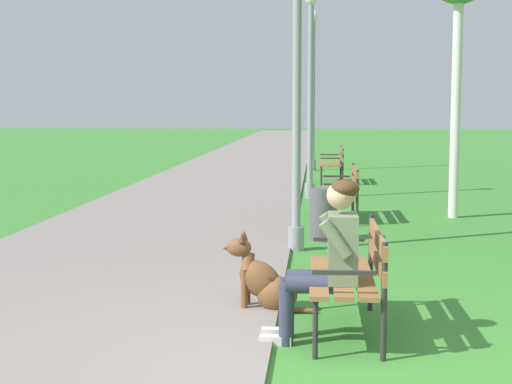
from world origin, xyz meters
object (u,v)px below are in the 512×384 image
at_px(dog_brown, 265,282).
at_px(lamp_post_mid, 310,91).
at_px(person_seated_on_near_bench, 328,254).
at_px(lamp_post_near, 297,87).
at_px(park_bench_far, 334,161).
at_px(park_bench_mid, 344,188).
at_px(park_bench_near, 354,269).
at_px(lamp_post_far, 313,88).
at_px(litter_bin, 324,214).

xyz_separation_m(dog_brown, lamp_post_mid, (0.30, 8.58, 1.84)).
relative_size(person_seated_on_near_bench, lamp_post_near, 0.32).
relative_size(park_bench_far, dog_brown, 1.80).
height_order(park_bench_mid, park_bench_far, same).
height_order(park_bench_near, park_bench_mid, same).
height_order(lamp_post_near, lamp_post_far, lamp_post_far).
height_order(park_bench_far, lamp_post_mid, lamp_post_mid).
height_order(dog_brown, lamp_post_near, lamp_post_near).
height_order(park_bench_near, park_bench_far, same).
bearing_deg(litter_bin, lamp_post_far, 91.09).
xyz_separation_m(lamp_post_near, lamp_post_mid, (0.11, 5.62, 0.07)).
distance_m(park_bench_near, litter_bin, 4.33).
xyz_separation_m(dog_brown, lamp_post_far, (0.31, 15.43, 2.06)).
xyz_separation_m(park_bench_near, lamp_post_mid, (-0.43, 9.16, 1.58)).
distance_m(person_seated_on_near_bench, lamp_post_near, 4.07).
distance_m(dog_brown, lamp_post_mid, 8.78).
distance_m(park_bench_near, person_seated_on_near_bench, 0.39).
distance_m(park_bench_mid, lamp_post_far, 9.88).
distance_m(lamp_post_far, litter_bin, 11.86).
bearing_deg(lamp_post_mid, lamp_post_near, -91.17).
relative_size(person_seated_on_near_bench, dog_brown, 1.50).
xyz_separation_m(lamp_post_mid, lamp_post_far, (0.01, 6.84, 0.22)).
bearing_deg(person_seated_on_near_bench, park_bench_far, 88.59).
bearing_deg(park_bench_near, park_bench_mid, 88.83).
relative_size(dog_brown, lamp_post_mid, 0.21).
bearing_deg(park_bench_mid, litter_bin, -99.45).
xyz_separation_m(park_bench_near, lamp_post_near, (-0.55, 3.54, 1.51)).
xyz_separation_m(park_bench_mid, person_seated_on_near_bench, (-0.34, -6.59, 0.17)).
bearing_deg(lamp_post_near, litter_bin, 65.84).
distance_m(park_bench_mid, dog_brown, 5.80).
bearing_deg(lamp_post_mid, park_bench_near, -87.28).
distance_m(park_bench_far, litter_bin, 8.05).
relative_size(dog_brown, lamp_post_far, 0.19).
relative_size(park_bench_near, dog_brown, 1.80).
bearing_deg(lamp_post_mid, lamp_post_far, 89.92).
distance_m(park_bench_far, dog_brown, 11.81).
height_order(park_bench_mid, litter_bin, park_bench_mid).
relative_size(lamp_post_near, lamp_post_far, 0.87).
height_order(lamp_post_mid, lamp_post_far, lamp_post_far).
bearing_deg(person_seated_on_near_bench, lamp_post_near, 95.12).
bearing_deg(park_bench_mid, dog_brown, -98.62).
xyz_separation_m(lamp_post_near, lamp_post_far, (0.12, 12.46, 0.29)).
bearing_deg(lamp_post_far, park_bench_near, -88.48).
relative_size(lamp_post_near, lamp_post_mid, 0.97).
height_order(person_seated_on_near_bench, lamp_post_far, lamp_post_far).
relative_size(park_bench_near, person_seated_on_near_bench, 1.20).
xyz_separation_m(person_seated_on_near_bench, lamp_post_mid, (-0.23, 9.44, 1.41)).
distance_m(park_bench_near, park_bench_far, 12.36).
height_order(person_seated_on_near_bench, litter_bin, person_seated_on_near_bench).
height_order(park_bench_near, person_seated_on_near_bench, person_seated_on_near_bench).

